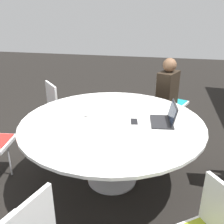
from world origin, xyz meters
name	(u,v)px	position (x,y,z in m)	size (l,w,h in m)	color
ground_plane	(112,179)	(0.00, 0.00, 0.00)	(16.00, 16.00, 0.00)	black
conference_table	(112,128)	(0.00, 0.00, 0.67)	(1.93, 1.93, 0.75)	#B7B7BC
chair_1	(168,98)	(-1.58, 0.61, 0.50)	(0.57, 0.56, 0.84)	white
chair_2	(61,104)	(-0.96, -1.00, 0.50)	(0.61, 0.61, 0.84)	white
person_1	(168,91)	(-1.33, 0.59, 0.70)	(0.42, 0.35, 1.19)	#2D2319
laptop	(166,118)	(-0.07, 0.56, 0.81)	(0.36, 0.28, 0.21)	#232326
coffee_cup	(90,113)	(-0.06, -0.26, 0.79)	(0.08, 0.08, 0.08)	white
cell_phone	(134,122)	(-0.02, 0.23, 0.76)	(0.15, 0.09, 0.01)	black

